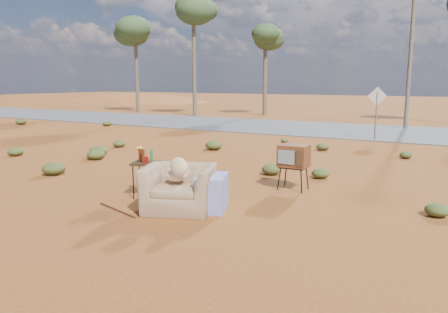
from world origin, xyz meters
The scene contains 13 objects.
ground centered at (0.00, 0.00, 0.00)m, with size 140.00×140.00×0.00m, color #964D1E.
highway centered at (0.00, 15.00, 0.02)m, with size 140.00×7.00×0.04m, color #565659.
dirt_mound centered at (-30.00, 34.00, 0.00)m, with size 26.00×18.00×2.00m, color #9D5625.
armchair centered at (0.29, -0.09, 0.53)m, with size 1.68×1.45×1.13m.
tv_unit centered at (1.52, 2.41, 0.76)m, with size 0.64×0.52×1.02m.
side_table centered at (-1.00, 0.29, 0.77)m, with size 0.68×0.68×1.05m.
rusty_bar centered at (-0.79, -0.79, 0.02)m, with size 0.03×0.03×1.28m, color #481E13.
road_sign centered at (1.50, 12.00, 1.50)m, with size 0.78×0.06×2.19m.
eucalyptus_far_left centered at (-18.00, 20.00, 5.94)m, with size 3.20×3.20×7.10m.
eucalyptus_left centered at (-12.00, 19.00, 6.92)m, with size 3.20×3.20×8.10m.
eucalyptus_near_left centered at (-8.00, 22.00, 5.45)m, with size 3.20×3.20×6.60m.
utility_pole_center centered at (2.00, 17.50, 4.15)m, with size 1.40×0.20×8.00m.
scrub_patch centered at (-0.82, 4.41, 0.14)m, with size 17.49×8.07×0.33m.
Camera 1 is at (4.87, -6.72, 2.42)m, focal length 35.00 mm.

